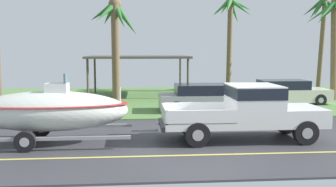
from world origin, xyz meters
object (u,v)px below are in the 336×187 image
carport_awning (138,58)px  palm_tree_near_left (323,18)px  parked_sedan_near (286,93)px  parked_sedan_far (205,98)px  boat_on_trailer (49,111)px  palm_tree_far_left (334,24)px  pickup_truck_towing (252,110)px  palm_tree_near_right (115,28)px  palm_tree_mid (230,19)px

carport_awning → palm_tree_near_left: 13.99m
parked_sedan_near → parked_sedan_far: bearing=-156.4°
boat_on_trailer → parked_sedan_near: (11.27, 8.18, -0.43)m
carport_awning → palm_tree_far_left: palm_tree_far_left is taller
pickup_truck_towing → palm_tree_near_left: (9.73, 14.80, 4.32)m
parked_sedan_far → palm_tree_far_left: size_ratio=0.76×
palm_tree_near_left → palm_tree_near_right: (-14.77, -6.73, -1.18)m
palm_tree_mid → palm_tree_far_left: size_ratio=1.12×
boat_on_trailer → palm_tree_mid: size_ratio=0.92×
parked_sedan_near → palm_tree_near_right: bearing=-179.3°
parked_sedan_near → palm_tree_near_left: (5.26, 6.61, 4.70)m
palm_tree_far_left → pickup_truck_towing: bearing=-129.3°
parked_sedan_near → parked_sedan_far: 5.44m
pickup_truck_towing → palm_tree_near_right: palm_tree_near_right is taller
parked_sedan_near → carport_awning: 9.59m
parked_sedan_near → palm_tree_near_right: 10.14m
parked_sedan_near → palm_tree_mid: 8.31m
palm_tree_near_right → parked_sedan_far: bearing=-24.5°
parked_sedan_near → palm_tree_far_left: palm_tree_far_left is taller
parked_sedan_far → palm_tree_near_left: 14.29m
boat_on_trailer → palm_tree_near_right: (1.76, 8.06, 3.10)m
pickup_truck_towing → palm_tree_near_left: 18.23m
boat_on_trailer → palm_tree_far_left: (14.68, 9.64, 3.48)m
carport_awning → palm_tree_near_left: size_ratio=0.94×
parked_sedan_far → palm_tree_far_left: 9.95m
pickup_truck_towing → parked_sedan_far: 6.04m
carport_awning → palm_tree_near_left: palm_tree_near_left is taller
palm_tree_near_left → pickup_truck_towing: bearing=-123.3°
parked_sedan_near → pickup_truck_towing: bearing=-118.6°
boat_on_trailer → palm_tree_near_left: (16.53, 14.80, 4.27)m
palm_tree_far_left → palm_tree_near_right: bearing=-173.1°
palm_tree_mid → palm_tree_far_left: bearing=-46.7°
carport_awning → palm_tree_mid: palm_tree_mid is taller
pickup_truck_towing → palm_tree_mid: size_ratio=0.81×
parked_sedan_far → carport_awning: carport_awning is taller
parked_sedan_far → parked_sedan_near: bearing=23.6°
parked_sedan_far → palm_tree_mid: 10.59m
parked_sedan_far → palm_tree_near_left: palm_tree_near_left is taller
carport_awning → palm_tree_near_right: size_ratio=1.13×
boat_on_trailer → parked_sedan_far: boat_on_trailer is taller
palm_tree_near_left → palm_tree_mid: size_ratio=1.00×
pickup_truck_towing → palm_tree_near_right: size_ratio=0.97×
parked_sedan_near → boat_on_trailer: bearing=-144.0°
palm_tree_mid → palm_tree_near_right: bearing=-139.0°
parked_sedan_near → palm_tree_mid: bearing=103.2°
parked_sedan_near → palm_tree_mid: (-1.59, 6.76, 4.57)m
carport_awning → palm_tree_mid: size_ratio=0.95×
parked_sedan_far → palm_tree_mid: size_ratio=0.68×
palm_tree_near_left → palm_tree_near_right: palm_tree_near_left is taller
parked_sedan_far → boat_on_trailer: bearing=-136.3°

